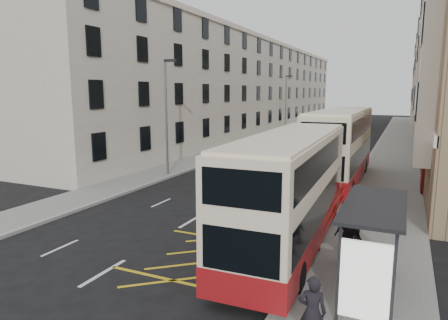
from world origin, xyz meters
The scene contains 20 objects.
ground centered at (0.00, 0.00, 0.00)m, with size 200.00×200.00×0.00m, color black.
pavement_right centered at (8.00, 30.00, 0.07)m, with size 4.00×120.00×0.15m, color slate.
pavement_left centered at (-7.50, 30.00, 0.07)m, with size 3.00×120.00×0.15m, color slate.
kerb_right centered at (6.00, 30.00, 0.07)m, with size 0.25×120.00×0.15m, color #979792.
kerb_left centered at (-6.00, 30.00, 0.07)m, with size 0.25×120.00×0.15m, color #979792.
road_markings centered at (0.00, 45.00, 0.01)m, with size 10.00×110.00×0.01m, color silver, non-canonical shape.
terrace_left centered at (-13.43, 45.50, 6.52)m, with size 9.18×79.00×13.25m.
bus_shelter centered at (8.34, -0.39, 2.14)m, with size 1.65×4.25×2.70m.
guard_railing centered at (6.25, 5.75, 0.86)m, with size 0.06×6.56×1.01m.
street_lamp_near centered at (-6.35, 12.00, 4.64)m, with size 0.93×0.18×8.00m.
street_lamp_far centered at (-6.35, 42.00, 4.64)m, with size 0.93×0.18×8.00m.
double_decker_front centered at (5.00, 2.88, 2.25)m, with size 2.89×11.13×4.41m.
double_decker_rear centered at (5.00, 15.00, 2.45)m, with size 2.80×12.08×4.81m.
pedestrian_near centered at (7.21, -3.26, 1.03)m, with size 0.64×0.42×1.76m, color black.
pedestrian_mid centered at (7.48, 3.07, 1.03)m, with size 0.85×0.66×1.75m, color black.
pedestrian_far centered at (7.33, 1.86, 1.03)m, with size 1.03×0.43×1.76m, color black.
white_van centered at (-4.54, 41.32, 0.75)m, with size 2.48×5.37×1.49m, color silver.
car_silver centered at (-4.85, 57.20, 0.66)m, with size 1.56×3.88×1.32m, color #AAAEB2.
car_dark centered at (-3.98, 63.10, 0.68)m, with size 1.43×4.10×1.35m, color black.
car_red centered at (2.15, 58.29, 0.73)m, with size 2.04×5.02×1.46m, color #9C080F.
Camera 1 is at (8.85, -11.66, 5.96)m, focal length 32.00 mm.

